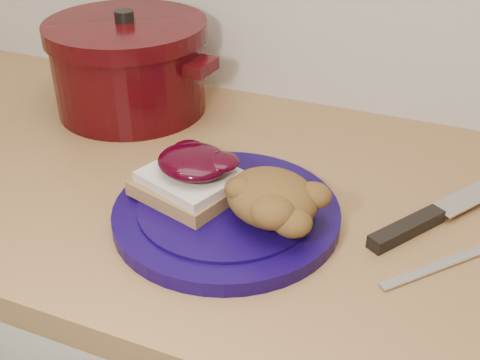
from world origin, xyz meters
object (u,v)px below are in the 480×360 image
at_px(butter_knife, 438,266).
at_px(pepper_grinder, 118,60).
at_px(dutch_oven, 129,66).
at_px(plate, 226,214).
at_px(chef_knife, 429,217).

relative_size(butter_knife, pepper_grinder, 1.39).
bearing_deg(dutch_oven, butter_knife, -23.47).
height_order(plate, butter_knife, plate).
xyz_separation_m(dutch_oven, pepper_grinder, (-0.06, 0.06, -0.02)).
distance_m(plate, dutch_oven, 0.37).
bearing_deg(butter_knife, dutch_oven, 107.46).
relative_size(plate, chef_knife, 1.03).
distance_m(plate, chef_knife, 0.25).
xyz_separation_m(plate, dutch_oven, (-0.28, 0.24, 0.07)).
height_order(chef_knife, dutch_oven, dutch_oven).
height_order(chef_knife, pepper_grinder, pepper_grinder).
distance_m(plate, pepper_grinder, 0.46).
distance_m(plate, butter_knife, 0.26).
bearing_deg(pepper_grinder, dutch_oven, -43.89).
distance_m(butter_knife, dutch_oven, 0.59).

